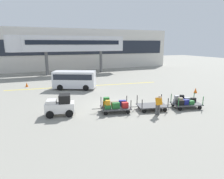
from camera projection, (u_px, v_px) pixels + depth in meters
The scene contains 12 objects.
ground_plane at pixel (115, 105), 17.17m from camera, with size 120.00×120.00×0.00m, color gray.
apron_lead_line at pixel (86, 86), 25.03m from camera, with size 18.92×0.20×0.01m, color yellow.
terminal_building at pixel (65, 49), 39.72m from camera, with size 45.97×2.51×8.16m.
jet_bridge at pixel (64, 44), 33.69m from camera, with size 19.60×3.00×6.52m.
baggage_tug at pixel (60, 106), 14.66m from camera, with size 2.28×1.60×1.58m.
baggage_cart_lead at pixel (115, 105), 15.42m from camera, with size 3.09×1.85×1.13m.
baggage_cart_middle at pixel (152, 106), 15.96m from camera, with size 3.09×1.85×1.10m.
baggage_cart_tail at pixel (185, 102), 16.41m from camera, with size 3.09×1.85×1.10m.
baggage_handler at pixel (158, 104), 14.67m from camera, with size 0.43×0.45×1.56m.
shuttle_van at pixel (74, 79), 23.17m from camera, with size 5.15×3.75×2.10m.
safety_cone_near at pixel (196, 90), 21.51m from camera, with size 0.36×0.36×0.55m, color #EA590F.
safety_cone_far at pixel (27, 85), 24.50m from camera, with size 0.36×0.36×0.55m, color #EA590F.
Camera 1 is at (-6.38, -15.12, 5.23)m, focal length 31.76 mm.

